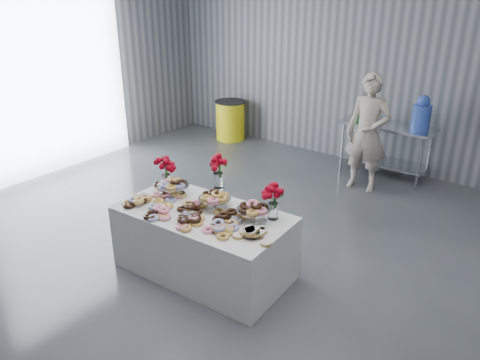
% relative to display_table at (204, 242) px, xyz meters
% --- Properties ---
extents(ground, '(9.00, 9.00, 0.00)m').
position_rel_display_table_xyz_m(ground, '(-0.16, -0.15, -0.38)').
color(ground, '#393C41').
rests_on(ground, ground).
extents(room_walls, '(8.04, 9.04, 4.02)m').
position_rel_display_table_xyz_m(room_walls, '(-0.43, -0.08, 2.26)').
color(room_walls, gray).
rests_on(room_walls, ground).
extents(display_table, '(1.95, 1.09, 0.75)m').
position_rel_display_table_xyz_m(display_table, '(0.00, 0.00, 0.00)').
color(display_table, white).
rests_on(display_table, ground).
extents(prep_table, '(1.50, 0.60, 0.90)m').
position_rel_display_table_xyz_m(prep_table, '(0.53, 3.95, 0.24)').
color(prep_table, silver).
rests_on(prep_table, ground).
extents(donut_mounds, '(1.84, 0.89, 0.09)m').
position_rel_display_table_xyz_m(donut_mounds, '(0.00, -0.05, 0.42)').
color(donut_mounds, gold).
rests_on(donut_mounds, display_table).
extents(cake_stand_left, '(0.36, 0.36, 0.17)m').
position_rel_display_table_xyz_m(cake_stand_left, '(-0.56, 0.12, 0.52)').
color(cake_stand_left, silver).
rests_on(cake_stand_left, display_table).
extents(cake_stand_mid, '(0.36, 0.36, 0.17)m').
position_rel_display_table_xyz_m(cake_stand_mid, '(0.04, 0.15, 0.52)').
color(cake_stand_mid, silver).
rests_on(cake_stand_mid, display_table).
extents(cake_stand_right, '(0.36, 0.36, 0.17)m').
position_rel_display_table_xyz_m(cake_stand_right, '(0.54, 0.18, 0.52)').
color(cake_stand_right, silver).
rests_on(cake_stand_right, display_table).
extents(danish_pile, '(0.48, 0.48, 0.11)m').
position_rel_display_table_xyz_m(danish_pile, '(0.76, -0.11, 0.43)').
color(danish_pile, white).
rests_on(danish_pile, display_table).
extents(bouquet_left, '(0.26, 0.26, 0.42)m').
position_rel_display_table_xyz_m(bouquet_left, '(-0.76, 0.21, 0.67)').
color(bouquet_left, white).
rests_on(bouquet_left, display_table).
extents(bouquet_right, '(0.26, 0.26, 0.42)m').
position_rel_display_table_xyz_m(bouquet_right, '(0.68, 0.33, 0.67)').
color(bouquet_right, white).
rests_on(bouquet_right, display_table).
extents(bouquet_center, '(0.26, 0.26, 0.57)m').
position_rel_display_table_xyz_m(bouquet_center, '(-0.07, 0.35, 0.75)').
color(bouquet_center, silver).
rests_on(bouquet_center, display_table).
extents(water_jug, '(0.28, 0.28, 0.55)m').
position_rel_display_table_xyz_m(water_jug, '(1.03, 3.95, 0.77)').
color(water_jug, '#436BE5').
rests_on(water_jug, prep_table).
extents(drink_bottles, '(0.54, 0.08, 0.27)m').
position_rel_display_table_xyz_m(drink_bottles, '(0.21, 3.85, 0.66)').
color(drink_bottles, '#268C33').
rests_on(drink_bottles, prep_table).
extents(person, '(0.69, 0.48, 1.82)m').
position_rel_display_table_xyz_m(person, '(0.47, 3.27, 0.54)').
color(person, '#CC8C93').
rests_on(person, ground).
extents(trash_barrel, '(0.63, 0.63, 0.80)m').
position_rel_display_table_xyz_m(trash_barrel, '(-2.74, 3.95, 0.03)').
color(trash_barrel, yellow).
rests_on(trash_barrel, ground).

